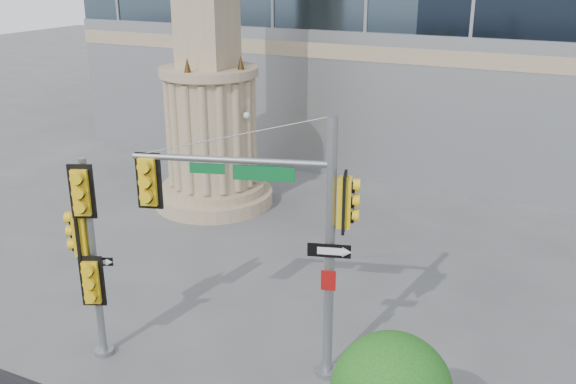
% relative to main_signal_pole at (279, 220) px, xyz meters
% --- Properties ---
extents(ground, '(120.00, 120.00, 0.00)m').
position_rel_main_signal_pole_xyz_m(ground, '(-0.87, -0.72, -3.61)').
color(ground, '#545456').
rests_on(ground, ground).
extents(monument, '(4.40, 4.40, 16.60)m').
position_rel_main_signal_pole_xyz_m(monument, '(-6.87, 8.28, 1.90)').
color(monument, tan).
rests_on(monument, ground).
extents(main_signal_pole, '(4.40, 1.68, 5.83)m').
position_rel_main_signal_pole_xyz_m(main_signal_pole, '(0.00, 0.00, 0.00)').
color(main_signal_pole, slate).
rests_on(main_signal_pole, ground).
extents(secondary_signal_pole, '(0.90, 0.65, 4.76)m').
position_rel_main_signal_pole_xyz_m(secondary_signal_pole, '(-3.98, -1.35, -0.82)').
color(secondary_signal_pole, slate).
rests_on(secondary_signal_pole, ground).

